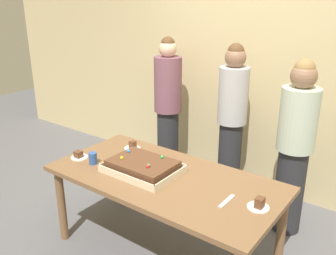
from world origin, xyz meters
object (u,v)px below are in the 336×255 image
plated_slice_far_left (132,147)px  sheet_cake (143,166)px  cake_server_utensil (227,201)px  person_green_shirt_behind (168,107)px  drink_cup_nearest (93,158)px  party_table (164,185)px  plated_slice_near_right (79,156)px  person_serving_front (295,146)px  plated_slice_near_left (259,205)px  person_striped_tie_right (232,120)px

plated_slice_far_left → sheet_cake: bearing=-38.4°
cake_server_utensil → person_green_shirt_behind: person_green_shirt_behind is taller
plated_slice_far_left → drink_cup_nearest: drink_cup_nearest is taller
sheet_cake → plated_slice_far_left: sheet_cake is taller
party_table → plated_slice_near_right: (-0.81, -0.17, 0.10)m
cake_server_utensil → person_serving_front: (0.13, 1.00, 0.11)m
drink_cup_nearest → cake_server_utensil: drink_cup_nearest is taller
drink_cup_nearest → cake_server_utensil: bearing=6.4°
plated_slice_near_left → cake_server_utensil: (-0.21, -0.05, -0.02)m
party_table → plated_slice_near_right: bearing=-167.9°
person_serving_front → person_green_shirt_behind: size_ratio=0.97×
plated_slice_near_right → plated_slice_far_left: (0.24, 0.43, 0.00)m
plated_slice_near_right → person_serving_front: (1.51, 1.13, 0.09)m
sheet_cake → person_striped_tie_right: person_striped_tie_right is taller
sheet_cake → plated_slice_far_left: 0.49m
party_table → person_serving_front: 1.20m
sheet_cake → person_serving_front: person_serving_front is taller
plated_slice_far_left → plated_slice_near_left: bearing=-10.4°
plated_slice_near_right → plated_slice_far_left: bearing=61.1°
person_serving_front → person_green_shirt_behind: 1.55m
plated_slice_near_right → cake_server_utensil: (1.39, 0.13, -0.02)m
sheet_cake → plated_slice_near_left: 0.98m
drink_cup_nearest → person_green_shirt_behind: 1.36m
plated_slice_far_left → person_striped_tie_right: 1.08m
plated_slice_near_left → person_striped_tie_right: person_striped_tie_right is taller
drink_cup_nearest → cake_server_utensil: size_ratio=0.50×
plated_slice_near_left → person_striped_tie_right: (-0.82, 1.18, 0.12)m
cake_server_utensil → person_green_shirt_behind: (-1.41, 1.21, 0.13)m
plated_slice_near_left → person_serving_front: size_ratio=0.09×
party_table → plated_slice_near_right: 0.83m
sheet_cake → party_table: bearing=12.5°
party_table → person_striped_tie_right: (-0.03, 1.19, 0.22)m
cake_server_utensil → party_table: bearing=175.7°
person_green_shirt_behind → person_striped_tie_right: size_ratio=1.01×
plated_slice_near_left → person_striped_tie_right: bearing=124.8°
person_serving_front → cake_server_utensil: bearing=34.5°
party_table → plated_slice_far_left: 0.63m
cake_server_utensil → person_striped_tie_right: bearing=116.2°
sheet_cake → plated_slice_far_left: size_ratio=3.91×
party_table → sheet_cake: 0.23m
drink_cup_nearest → cake_server_utensil: 1.21m
plated_slice_near_right → drink_cup_nearest: size_ratio=1.50×
plated_slice_near_right → cake_server_utensil: 1.39m
person_serving_front → sheet_cake: bearing=-0.0°
party_table → plated_slice_near_left: 0.80m
cake_server_utensil → person_serving_front: size_ratio=0.12×
person_green_shirt_behind → person_striped_tie_right: bearing=64.0°
cake_server_utensil → person_striped_tie_right: (-0.61, 1.24, 0.14)m
cake_server_utensil → person_green_shirt_behind: size_ratio=0.12×
party_table → person_striped_tie_right: bearing=91.6°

